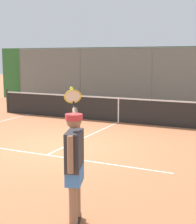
% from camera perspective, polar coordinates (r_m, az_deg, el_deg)
% --- Properties ---
extents(ground_plane, '(60.00, 60.00, 0.00)m').
position_cam_1_polar(ground_plane, '(9.68, -5.79, -5.90)').
color(ground_plane, '#B76B42').
extents(court_line_markings, '(8.51, 9.06, 0.01)m').
position_cam_1_polar(court_line_markings, '(8.71, -9.91, -7.69)').
color(court_line_markings, white).
rests_on(court_line_markings, ground).
extents(fence_backdrop, '(19.09, 1.37, 3.00)m').
position_cam_1_polar(fence_backdrop, '(17.81, 9.51, 5.81)').
color(fence_backdrop, slate).
rests_on(fence_backdrop, ground).
extents(tennis_net, '(10.93, 0.09, 1.07)m').
position_cam_1_polar(tennis_net, '(13.20, 3.45, 0.41)').
color(tennis_net, '#2D2D2D').
rests_on(tennis_net, ground).
extents(tennis_player, '(0.80, 1.27, 2.01)m').
position_cam_1_polar(tennis_player, '(5.08, -3.97, -8.06)').
color(tennis_player, black).
rests_on(tennis_player, ground).
extents(tennis_ball_by_sideline, '(0.07, 0.07, 0.07)m').
position_cam_1_polar(tennis_ball_by_sideline, '(8.82, -3.10, -7.14)').
color(tennis_ball_by_sideline, '#C1D138').
rests_on(tennis_ball_by_sideline, ground).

